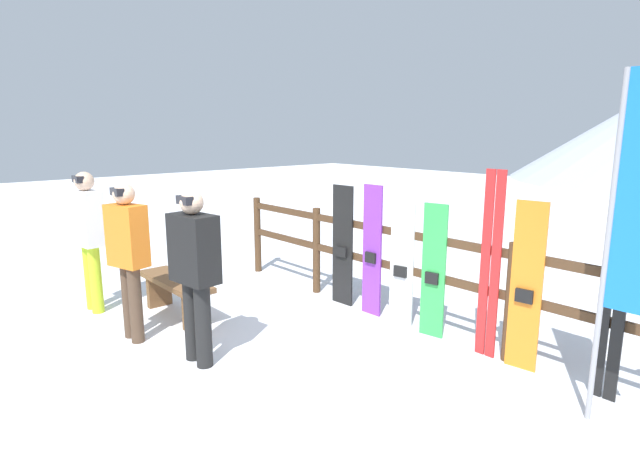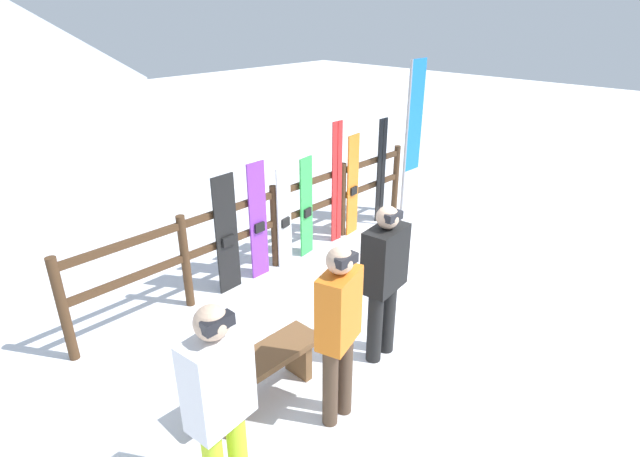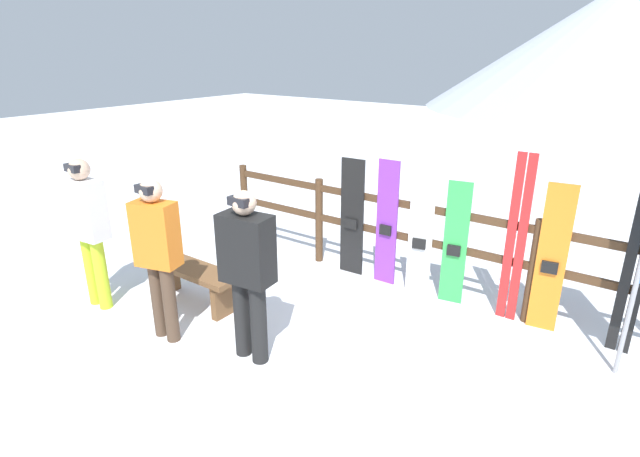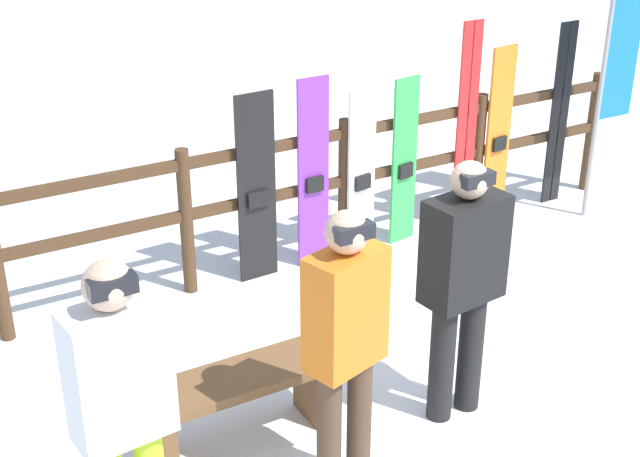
# 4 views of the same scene
# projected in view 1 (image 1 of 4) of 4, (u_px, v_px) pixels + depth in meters

# --- Properties ---
(ground_plane) EXTENTS (40.00, 40.00, 0.00)m
(ground_plane) POSITION_uv_depth(u_px,v_px,m) (239.00, 380.00, 4.29)
(ground_plane) COLOR white
(fence) EXTENTS (5.47, 0.10, 1.13)m
(fence) POSITION_uv_depth(u_px,v_px,m) (397.00, 263.00, 5.52)
(fence) COLOR #4C331E
(fence) RESTS_ON ground
(bench) EXTENTS (1.23, 0.36, 0.45)m
(bench) POSITION_uv_depth(u_px,v_px,m) (176.00, 289.00, 5.71)
(bench) COLOR brown
(bench) RESTS_ON ground
(person_black) EXTENTS (0.49, 0.31, 1.60)m
(person_black) POSITION_uv_depth(u_px,v_px,m) (195.00, 267.00, 4.45)
(person_black) COLOR black
(person_black) RESTS_ON ground
(person_orange) EXTENTS (0.45, 0.32, 1.61)m
(person_orange) POSITION_uv_depth(u_px,v_px,m) (128.00, 250.00, 4.96)
(person_orange) COLOR #4C3828
(person_orange) RESTS_ON ground
(person_white) EXTENTS (0.44, 0.27, 1.65)m
(person_white) POSITION_uv_depth(u_px,v_px,m) (89.00, 231.00, 5.77)
(person_white) COLOR #B7D826
(person_white) RESTS_ON ground
(snowboard_black_stripe) EXTENTS (0.31, 0.07, 1.47)m
(snowboard_black_stripe) POSITION_uv_depth(u_px,v_px,m) (343.00, 246.00, 6.05)
(snowboard_black_stripe) COLOR black
(snowboard_black_stripe) RESTS_ON ground
(snowboard_purple) EXTENTS (0.27, 0.06, 1.52)m
(snowboard_purple) POSITION_uv_depth(u_px,v_px,m) (372.00, 251.00, 5.70)
(snowboard_purple) COLOR purple
(snowboard_purple) RESTS_ON ground
(snowboard_white) EXTENTS (0.27, 0.09, 1.36)m
(snowboard_white) POSITION_uv_depth(u_px,v_px,m) (402.00, 265.00, 5.40)
(snowboard_white) COLOR white
(snowboard_white) RESTS_ON ground
(snowboard_green) EXTENTS (0.26, 0.09, 1.40)m
(snowboard_green) POSITION_uv_depth(u_px,v_px,m) (433.00, 272.00, 5.09)
(snowboard_green) COLOR green
(snowboard_green) RESTS_ON ground
(ski_pair_red) EXTENTS (0.19, 0.02, 1.77)m
(ski_pair_red) POSITION_uv_depth(u_px,v_px,m) (490.00, 265.00, 4.61)
(ski_pair_red) COLOR red
(ski_pair_red) RESTS_ON ground
(snowboard_orange) EXTENTS (0.27, 0.08, 1.53)m
(snowboard_orange) POSITION_uv_depth(u_px,v_px,m) (526.00, 288.00, 4.37)
(snowboard_orange) COLOR orange
(snowboard_orange) RESTS_ON ground
(ski_pair_black) EXTENTS (0.20, 0.02, 1.66)m
(ski_pair_black) POSITION_uv_depth(u_px,v_px,m) (613.00, 300.00, 3.86)
(ski_pair_black) COLOR black
(ski_pair_black) RESTS_ON ground
(rental_flag) EXTENTS (0.40, 0.04, 2.52)m
(rental_flag) POSITION_uv_depth(u_px,v_px,m) (632.00, 218.00, 3.33)
(rental_flag) COLOR #99999E
(rental_flag) RESTS_ON ground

